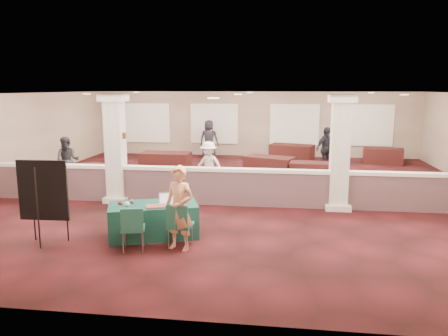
# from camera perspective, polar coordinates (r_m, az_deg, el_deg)

# --- Properties ---
(ground) EXTENTS (16.00, 16.00, 0.00)m
(ground) POSITION_cam_1_polar(r_m,az_deg,el_deg) (14.29, 1.78, -3.28)
(ground) COLOR #401013
(ground) RESTS_ON ground
(wall_back) EXTENTS (16.00, 0.04, 3.20)m
(wall_back) POSITION_cam_1_polar(r_m,az_deg,el_deg) (21.93, 3.92, 5.75)
(wall_back) COLOR #866E5D
(wall_back) RESTS_ON ground
(wall_front) EXTENTS (16.00, 0.04, 3.20)m
(wall_front) POSITION_cam_1_polar(r_m,az_deg,el_deg) (6.24, -5.62, -6.30)
(wall_front) COLOR #866E5D
(wall_front) RESTS_ON ground
(wall_left) EXTENTS (0.04, 16.00, 3.20)m
(wall_left) POSITION_cam_1_polar(r_m,az_deg,el_deg) (16.79, -26.53, 3.23)
(wall_left) COLOR #866E5D
(wall_left) RESTS_ON ground
(ceiling) EXTENTS (16.00, 16.00, 0.02)m
(ceiling) POSITION_cam_1_polar(r_m,az_deg,el_deg) (13.88, 1.85, 9.66)
(ceiling) COLOR white
(ceiling) RESTS_ON wall_back
(partition_wall) EXTENTS (15.60, 0.28, 1.10)m
(partition_wall) POSITION_cam_1_polar(r_m,az_deg,el_deg) (12.71, 1.11, -2.39)
(partition_wall) COLOR brown
(partition_wall) RESTS_ON ground
(column_left) EXTENTS (0.72, 0.72, 3.20)m
(column_left) POSITION_cam_1_polar(r_m,az_deg,el_deg) (13.36, -13.98, 2.60)
(column_left) COLOR beige
(column_left) RESTS_ON ground
(column_right) EXTENTS (0.72, 0.72, 3.20)m
(column_right) POSITION_cam_1_polar(r_m,az_deg,el_deg) (12.54, 14.88, 2.06)
(column_right) COLOR beige
(column_right) RESTS_ON ground
(sconce_left) EXTENTS (0.12, 0.12, 0.18)m
(sconce_left) POSITION_cam_1_polar(r_m,az_deg,el_deg) (13.42, -15.16, 4.14)
(sconce_left) COLOR brown
(sconce_left) RESTS_ON column_left
(sconce_right) EXTENTS (0.12, 0.12, 0.18)m
(sconce_right) POSITION_cam_1_polar(r_m,az_deg,el_deg) (13.22, -12.91, 4.15)
(sconce_right) COLOR brown
(sconce_right) RESTS_ON column_left
(near_table) EXTENTS (2.21, 1.59, 0.77)m
(near_table) POSITION_cam_1_polar(r_m,az_deg,el_deg) (10.26, -9.19, -6.74)
(near_table) COLOR #0F3A2D
(near_table) RESTS_ON ground
(conf_chair_main) EXTENTS (0.52, 0.53, 0.98)m
(conf_chair_main) POSITION_cam_1_polar(r_m,az_deg,el_deg) (9.38, -5.92, -7.05)
(conf_chair_main) COLOR #1F5B4B
(conf_chair_main) RESTS_ON ground
(conf_chair_side) EXTENTS (0.59, 0.59, 0.96)m
(conf_chair_side) POSITION_cam_1_polar(r_m,az_deg,el_deg) (9.37, -11.85, -7.32)
(conf_chair_side) COLOR #1F5B4B
(conf_chair_side) RESTS_ON ground
(easel_board) EXTENTS (1.10, 0.57, 1.87)m
(easel_board) POSITION_cam_1_polar(r_m,az_deg,el_deg) (10.20, -22.56, -2.83)
(easel_board) COLOR black
(easel_board) RESTS_ON ground
(woman) EXTENTS (0.75, 0.61, 1.80)m
(woman) POSITION_cam_1_polar(r_m,az_deg,el_deg) (9.25, -5.86, -5.23)
(woman) COLOR tan
(woman) RESTS_ON ground
(far_table_front_left) EXTENTS (2.05, 1.51, 0.75)m
(far_table_front_left) POSITION_cam_1_polar(r_m,az_deg,el_deg) (15.68, -15.62, -1.03)
(far_table_front_left) COLOR black
(far_table_front_left) RESTS_ON ground
(far_table_front_center) EXTENTS (2.08, 1.55, 0.76)m
(far_table_front_center) POSITION_cam_1_polar(r_m,az_deg,el_deg) (17.09, 5.93, 0.24)
(far_table_front_center) COLOR black
(far_table_front_center) RESTS_ON ground
(far_table_front_right) EXTENTS (1.79, 1.00, 0.70)m
(far_table_front_right) POSITION_cam_1_polar(r_m,az_deg,el_deg) (16.34, 11.60, -0.49)
(far_table_front_right) COLOR black
(far_table_front_right) RESTS_ON ground
(far_table_back_left) EXTENTS (2.02, 1.06, 0.81)m
(far_table_back_left) POSITION_cam_1_polar(r_m,az_deg,el_deg) (17.89, -7.62, 0.75)
(far_table_back_left) COLOR black
(far_table_back_left) RESTS_ON ground
(far_table_back_center) EXTENTS (2.15, 1.51, 0.79)m
(far_table_back_center) POSITION_cam_1_polar(r_m,az_deg,el_deg) (20.54, 8.83, 1.95)
(far_table_back_center) COLOR black
(far_table_back_center) RESTS_ON ground
(far_table_back_right) EXTENTS (1.85, 1.19, 0.70)m
(far_table_back_right) POSITION_cam_1_polar(r_m,az_deg,el_deg) (21.05, 20.05, 1.51)
(far_table_back_right) COLOR black
(far_table_back_right) RESTS_ON ground
(attendee_a) EXTENTS (0.89, 0.61, 1.69)m
(attendee_a) POSITION_cam_1_polar(r_m,az_deg,el_deg) (16.38, -19.76, 0.90)
(attendee_a) COLOR black
(attendee_a) RESTS_ON ground
(attendee_b) EXTENTS (1.12, 0.74, 1.62)m
(attendee_b) POSITION_cam_1_polar(r_m,az_deg,el_deg) (14.73, -2.02, 0.35)
(attendee_b) COLOR silver
(attendee_b) RESTS_ON ground
(attendee_c) EXTENTS (1.13, 1.09, 1.81)m
(attendee_c) POSITION_cam_1_polar(r_m,az_deg,el_deg) (18.44, 13.16, 2.44)
(attendee_c) COLOR black
(attendee_c) RESTS_ON ground
(attendee_d) EXTENTS (0.92, 0.51, 1.86)m
(attendee_d) POSITION_cam_1_polar(r_m,az_deg,el_deg) (21.25, -1.97, 3.80)
(attendee_d) COLOR black
(attendee_d) RESTS_ON ground
(laptop_base) EXTENTS (0.41, 0.34, 0.02)m
(laptop_base) POSITION_cam_1_polar(r_m,az_deg,el_deg) (10.12, -7.45, -4.62)
(laptop_base) COLOR silver
(laptop_base) RESTS_ON near_table
(laptop_screen) EXTENTS (0.33, 0.12, 0.23)m
(laptop_screen) POSITION_cam_1_polar(r_m,az_deg,el_deg) (10.20, -7.52, -3.77)
(laptop_screen) COLOR silver
(laptop_screen) RESTS_ON near_table
(screen_glow) EXTENTS (0.30, 0.11, 0.20)m
(screen_glow) POSITION_cam_1_polar(r_m,az_deg,el_deg) (10.20, -7.51, -3.87)
(screen_glow) COLOR silver
(screen_glow) RESTS_ON near_table
(knitting) EXTENTS (0.50, 0.43, 0.03)m
(knitting) POSITION_cam_1_polar(r_m,az_deg,el_deg) (9.90, -8.88, -4.96)
(knitting) COLOR #C7421F
(knitting) RESTS_ON near_table
(yarn_cream) EXTENTS (0.12, 0.12, 0.12)m
(yarn_cream) POSITION_cam_1_polar(r_m,az_deg,el_deg) (10.04, -12.54, -4.63)
(yarn_cream) COLOR beige
(yarn_cream) RESTS_ON near_table
(yarn_red) EXTENTS (0.11, 0.11, 0.11)m
(yarn_red) POSITION_cam_1_polar(r_m,az_deg,el_deg) (10.19, -13.41, -4.46)
(yarn_red) COLOR #601C13
(yarn_red) RESTS_ON near_table
(yarn_grey) EXTENTS (0.11, 0.11, 0.11)m
(yarn_grey) POSITION_cam_1_polar(r_m,az_deg,el_deg) (10.26, -11.93, -4.29)
(yarn_grey) COLOR #4B4B50
(yarn_grey) RESTS_ON near_table
(scissors) EXTENTS (0.13, 0.07, 0.01)m
(scissors) POSITION_cam_1_polar(r_m,az_deg,el_deg) (9.92, -5.22, -4.91)
(scissors) COLOR red
(scissors) RESTS_ON near_table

